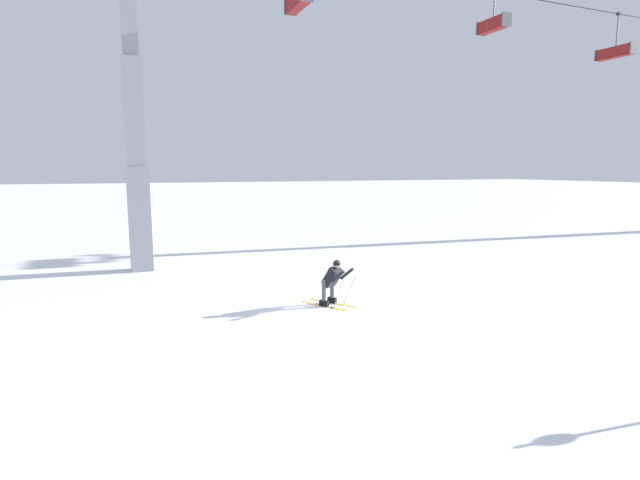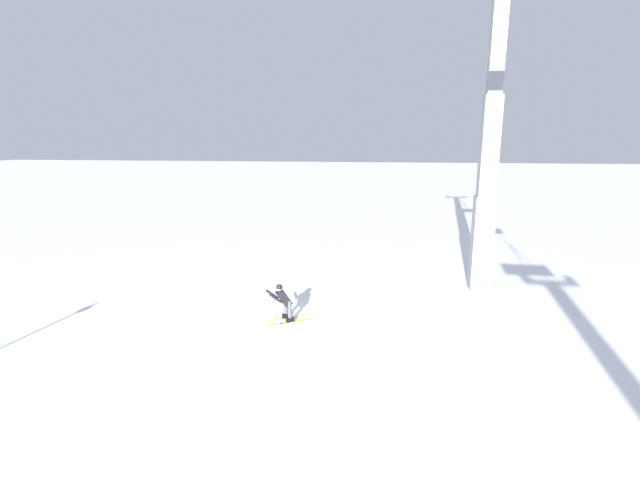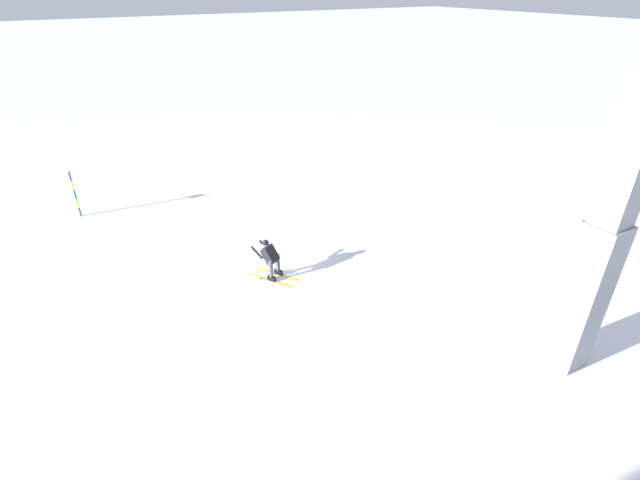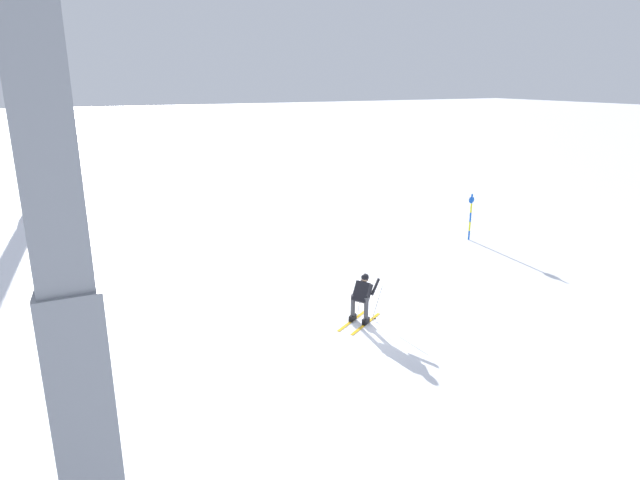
% 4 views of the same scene
% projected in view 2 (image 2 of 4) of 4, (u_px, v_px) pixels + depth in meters
% --- Properties ---
extents(ground_plane, '(260.00, 260.00, 0.00)m').
position_uv_depth(ground_plane, '(261.00, 331.00, 14.94)').
color(ground_plane, white).
extents(skier_carving_main, '(1.33, 1.66, 1.48)m').
position_uv_depth(skier_carving_main, '(284.00, 300.00, 15.62)').
color(skier_carving_main, yellow).
rests_on(skier_carving_main, ground_plane).
extents(lift_tower_near, '(0.82, 2.32, 12.54)m').
position_uv_depth(lift_tower_near, '(488.00, 167.00, 18.16)').
color(lift_tower_near, gray).
rests_on(lift_tower_near, ground_plane).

